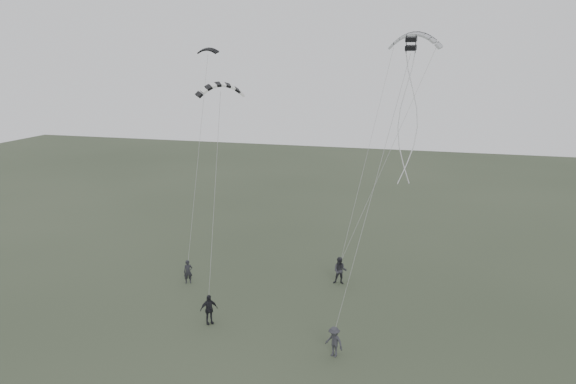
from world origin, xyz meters
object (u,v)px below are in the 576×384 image
(flyer_center, at_px, (209,309))
(flyer_far, at_px, (334,342))
(flyer_left, at_px, (188,272))
(kite_box, at_px, (411,44))
(flyer_right, at_px, (340,271))
(kite_pale_large, at_px, (415,34))
(kite_striped, at_px, (220,84))
(kite_dark_small, at_px, (208,49))

(flyer_center, distance_m, flyer_far, 8.20)
(flyer_left, height_order, kite_box, kite_box)
(flyer_right, relative_size, flyer_center, 1.06)
(flyer_right, relative_size, kite_pale_large, 0.51)
(flyer_center, bearing_deg, kite_striped, 54.68)
(kite_dark_small, bearing_deg, flyer_right, -5.01)
(kite_dark_small, xyz_separation_m, kite_box, (14.87, -7.46, 0.13))
(flyer_right, bearing_deg, kite_striped, -150.63)
(flyer_right, relative_size, flyer_far, 1.16)
(flyer_left, relative_size, flyer_right, 0.86)
(flyer_center, bearing_deg, flyer_left, 84.84)
(flyer_center, xyz_separation_m, flyer_far, (8.02, -1.72, -0.08))
(flyer_left, height_order, flyer_right, flyer_right)
(kite_striped, bearing_deg, flyer_right, -1.81)
(flyer_right, height_order, kite_striped, kite_striped)
(flyer_right, distance_m, kite_striped, 15.50)
(flyer_left, bearing_deg, flyer_center, -84.61)
(flyer_far, xyz_separation_m, kite_striped, (-8.41, 5.46, 13.27))
(flyer_left, xyz_separation_m, flyer_far, (11.98, -7.14, 0.00))
(flyer_left, distance_m, kite_box, 21.84)
(kite_striped, bearing_deg, kite_pale_large, 8.78)
(flyer_left, xyz_separation_m, kite_dark_small, (0.12, 4.46, 15.45))
(kite_pale_large, relative_size, kite_box, 5.61)
(kite_pale_large, relative_size, kite_striped, 1.30)
(flyer_right, xyz_separation_m, kite_striped, (-6.89, -4.47, 13.14))
(flyer_far, relative_size, kite_dark_small, 1.09)
(flyer_left, height_order, kite_striped, kite_striped)
(flyer_far, height_order, kite_pale_large, kite_pale_large)
(flyer_center, relative_size, kite_box, 2.72)
(flyer_far, height_order, kite_dark_small, kite_dark_small)
(flyer_far, bearing_deg, flyer_center, -166.14)
(kite_dark_small, bearing_deg, flyer_center, -64.63)
(flyer_left, xyz_separation_m, kite_pale_large, (14.50, 8.72, 16.51))
(flyer_right, bearing_deg, kite_box, -55.58)
(flyer_right, xyz_separation_m, kite_box, (4.53, -5.80, 15.45))
(flyer_center, relative_size, kite_pale_large, 0.48)
(flyer_center, distance_m, kite_box, 19.18)
(kite_striped, bearing_deg, flyer_left, 119.99)
(kite_dark_small, distance_m, kite_pale_large, 15.04)
(flyer_far, distance_m, kite_dark_small, 22.67)
(flyer_left, xyz_separation_m, flyer_right, (10.46, 2.79, 0.14))
(kite_pale_large, bearing_deg, flyer_right, -118.10)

